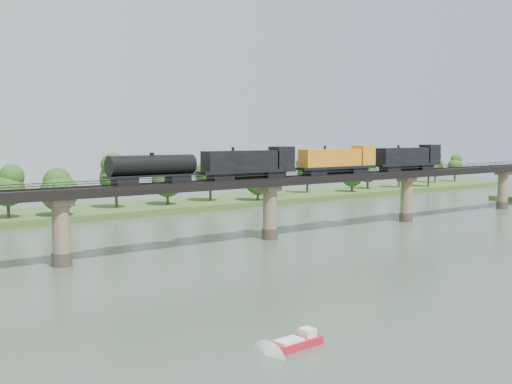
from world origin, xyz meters
TOP-DOWN VIEW (x-y plane):
  - ground at (0.00, 0.00)m, footprint 400.00×400.00m
  - far_bank at (0.00, 85.00)m, footprint 300.00×24.00m
  - bridge at (0.00, 30.00)m, footprint 236.00×30.00m
  - bridge_superstructure at (0.00, 30.00)m, footprint 220.00×4.90m
  - far_treeline at (-8.21, 80.52)m, footprint 289.06×17.54m
  - freight_train at (10.06, 30.00)m, footprint 83.16×3.24m
  - motorboat at (-37.57, -18.78)m, footprint 5.37×2.08m

SIDE VIEW (x-z plane):
  - ground at x=0.00m, z-range 0.00..0.00m
  - motorboat at x=-37.57m, z-range -0.23..1.25m
  - far_bank at x=0.00m, z-range 0.00..1.60m
  - bridge at x=0.00m, z-range -0.29..11.21m
  - far_treeline at x=-8.21m, z-range 2.03..15.63m
  - bridge_superstructure at x=0.00m, z-range 11.42..12.17m
  - freight_train at x=10.06m, z-range 11.37..17.10m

